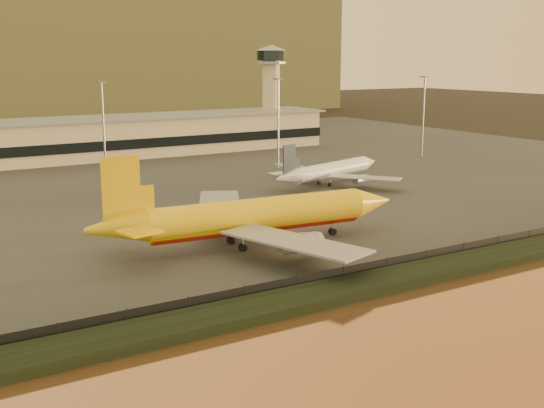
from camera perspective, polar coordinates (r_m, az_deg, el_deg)
The scene contains 11 objects.
ground at distance 111.25m, azimuth 4.38°, elevation -4.24°, with size 900.00×900.00×0.00m, color black.
embankment at distance 98.43m, azimuth 10.22°, elevation -6.19°, with size 320.00×7.00×1.40m, color black.
tarmac at distance 194.37m, azimuth -12.25°, elevation 2.65°, with size 320.00×220.00×0.20m, color #2D2D2D.
perimeter_fence at distance 101.11m, azimuth 8.73°, elevation -5.28°, with size 300.00×0.05×2.20m, color black.
terminal_building at distance 218.69m, azimuth -18.62°, elevation 4.95°, with size 202.00×25.00×12.60m.
control_tower at distance 254.83m, azimuth -0.09°, elevation 10.01°, with size 11.20×11.20×35.50m.
apron_light_masts at distance 179.74m, azimuth -5.78°, elevation 7.12°, with size 152.20×12.20×25.40m.
dhl_cargo_jet at distance 114.34m, azimuth -1.63°, elevation -1.07°, with size 55.91×54.53×16.69m.
white_narrowbody_jet at distance 170.76m, azimuth 4.88°, elevation 2.79°, with size 39.19×37.36×11.46m.
gse_vehicle_yellow at distance 130.74m, azimuth -0.41°, elevation -1.25°, with size 3.63×1.63×1.63m, color #EEB60C.
gse_vehicle_white at distance 127.01m, azimuth -12.80°, elevation -1.95°, with size 3.72×1.67×1.67m, color silver.
Camera 1 is at (-62.87, -86.23, 31.42)m, focal length 45.00 mm.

